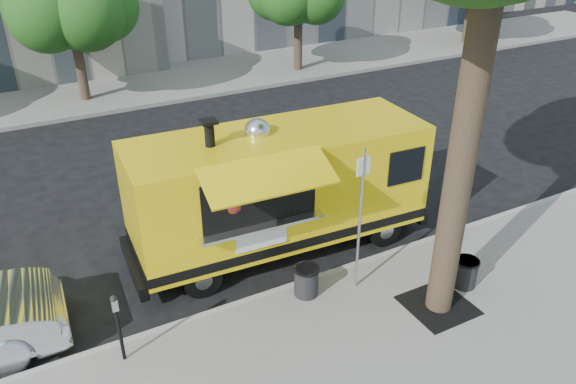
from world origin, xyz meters
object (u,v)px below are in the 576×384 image
at_px(sign_post, 360,213).
at_px(trash_bin_left, 465,272).
at_px(food_truck, 278,188).
at_px(parking_meter, 118,320).
at_px(trash_bin_right, 306,280).

distance_m(sign_post, trash_bin_left, 2.57).
bearing_deg(food_truck, sign_post, -70.65).
xyz_separation_m(parking_meter, food_truck, (3.93, 1.92, 0.55)).
bearing_deg(parking_meter, trash_bin_left, -10.50).
xyz_separation_m(food_truck, trash_bin_left, (2.55, -3.12, -1.07)).
xyz_separation_m(sign_post, food_truck, (-0.62, 2.12, -0.31)).
distance_m(sign_post, parking_meter, 4.64).
bearing_deg(trash_bin_left, trash_bin_right, 156.77).
relative_size(food_truck, trash_bin_right, 10.98).
distance_m(parking_meter, food_truck, 4.41).
bearing_deg(food_truck, parking_meter, -150.89).
bearing_deg(sign_post, parking_meter, 177.48).
height_order(parking_meter, trash_bin_left, parking_meter).
distance_m(parking_meter, trash_bin_right, 3.60).
height_order(parking_meter, food_truck, food_truck).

